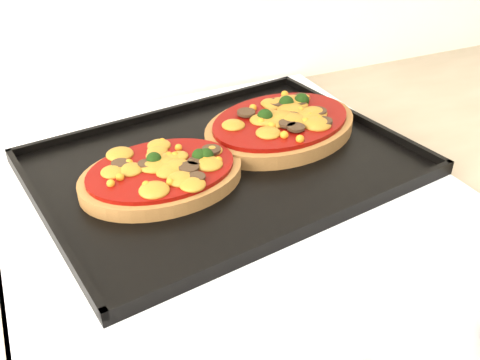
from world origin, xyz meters
TOP-DOWN VIEW (x-y plane):
  - baking_tray at (0.01, 1.72)m, footprint 0.56×0.45m
  - pizza_left at (-0.09, 1.71)m, footprint 0.23×0.18m
  - pizza_right at (0.12, 1.77)m, footprint 0.29×0.24m

SIDE VIEW (x-z plane):
  - baking_tray at x=0.01m, z-range 0.91..0.93m
  - pizza_left at x=-0.09m, z-range 0.92..0.95m
  - pizza_right at x=0.12m, z-range 0.92..0.96m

